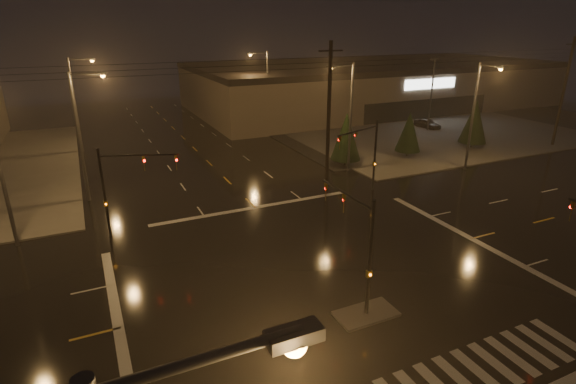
{
  "coord_description": "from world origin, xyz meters",
  "views": [
    {
      "loc": [
        -11.13,
        -18.98,
        13.25
      ],
      "look_at": [
        0.36,
        5.76,
        3.0
      ],
      "focal_mm": 28.0,
      "sensor_mm": 36.0,
      "label": 1
    }
  ],
  "objects": [
    {
      "name": "utility_pole_2",
      "position": [
        38.0,
        14.0,
        6.13
      ],
      "size": [
        2.2,
        0.32,
        12.0
      ],
      "color": "black",
      "rests_on": "ground"
    },
    {
      "name": "conifer_2",
      "position": [
        28.59,
        17.18,
        3.06
      ],
      "size": [
        3.02,
        3.02,
        5.42
      ],
      "color": "black",
      "rests_on": "ground"
    },
    {
      "name": "streetlight_1",
      "position": [
        -11.18,
        18.0,
        5.8
      ],
      "size": [
        2.77,
        0.32,
        10.0
      ],
      "color": "#38383A",
      "rests_on": "ground"
    },
    {
      "name": "streetlight_6",
      "position": [
        22.0,
        11.18,
        5.8
      ],
      "size": [
        0.32,
        2.77,
        10.0
      ],
      "color": "#38383A",
      "rests_on": "ground"
    },
    {
      "name": "streetlight_3",
      "position": [
        11.18,
        16.0,
        5.8
      ],
      "size": [
        2.77,
        0.32,
        10.0
      ],
      "color": "#38383A",
      "rests_on": "ground"
    },
    {
      "name": "car_parked",
      "position": [
        31.06,
        27.3,
        0.67
      ],
      "size": [
        1.96,
        4.05,
        1.33
      ],
      "primitive_type": "imported",
      "rotation": [
        0.0,
        0.0,
        0.1
      ],
      "color": "black",
      "rests_on": "ground"
    },
    {
      "name": "median_island",
      "position": [
        0.0,
        -4.0,
        0.07
      ],
      "size": [
        3.0,
        1.6,
        0.15
      ],
      "primitive_type": "cube",
      "color": "#4B4843",
      "rests_on": "ground"
    },
    {
      "name": "conifer_0",
      "position": [
        12.02,
        17.4,
        2.99
      ],
      "size": [
        2.93,
        2.93,
        5.28
      ],
      "color": "black",
      "rests_on": "ground"
    },
    {
      "name": "ground",
      "position": [
        0.0,
        0.0,
        0.0
      ],
      "size": [
        140.0,
        140.0,
        0.0
      ],
      "primitive_type": "plane",
      "color": "black",
      "rests_on": "ground"
    },
    {
      "name": "signal_mast_median",
      "position": [
        0.0,
        -3.07,
        3.75
      ],
      "size": [
        0.25,
        4.59,
        6.0
      ],
      "color": "black",
      "rests_on": "ground"
    },
    {
      "name": "utility_pole_1",
      "position": [
        8.0,
        14.0,
        6.13
      ],
      "size": [
        2.2,
        0.32,
        12.0
      ],
      "color": "black",
      "rests_on": "ground"
    },
    {
      "name": "streetlight_4",
      "position": [
        11.18,
        36.0,
        5.8
      ],
      "size": [
        2.77,
        0.32,
        10.0
      ],
      "color": "#38383A",
      "rests_on": "ground"
    },
    {
      "name": "signal_mast_ne",
      "position": [
        9.5,
        10.14,
        3.79
      ],
      "size": [
        4.84,
        1.86,
        6.0
      ],
      "color": "black",
      "rests_on": "ground"
    },
    {
      "name": "sidewalk_ne",
      "position": [
        30.0,
        30.0,
        0.06
      ],
      "size": [
        36.0,
        36.0,
        0.12
      ],
      "primitive_type": "cube",
      "color": "#4B4843",
      "rests_on": "ground"
    },
    {
      "name": "streetlight_2",
      "position": [
        -11.18,
        34.0,
        5.8
      ],
      "size": [
        2.77,
        0.32,
        10.0
      ],
      "color": "#38383A",
      "rests_on": "ground"
    },
    {
      "name": "signal_mast_nw",
      "position": [
        -9.5,
        10.14,
        3.79
      ],
      "size": [
        4.84,
        1.86,
        6.0
      ],
      "color": "black",
      "rests_on": "ground"
    },
    {
      "name": "stop_bar_far",
      "position": [
        0.0,
        11.0,
        0.01
      ],
      "size": [
        16.0,
        0.5,
        0.01
      ],
      "primitive_type": "cube",
      "color": "beige",
      "rests_on": "ground"
    },
    {
      "name": "retail_building",
      "position": [
        35.0,
        45.99,
        3.84
      ],
      "size": [
        60.2,
        28.3,
        7.2
      ],
      "color": "#685E4A",
      "rests_on": "ground"
    },
    {
      "name": "parking_lot",
      "position": [
        35.0,
        28.0,
        0.04
      ],
      "size": [
        50.0,
        24.0,
        0.08
      ],
      "primitive_type": "cube",
      "color": "black",
      "rests_on": "ground"
    },
    {
      "name": "conifer_1",
      "position": [
        19.58,
        17.29,
        2.74
      ],
      "size": [
        2.61,
        2.61,
        4.79
      ],
      "color": "black",
      "rests_on": "ground"
    }
  ]
}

